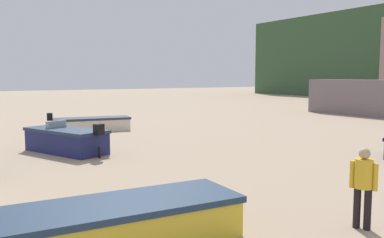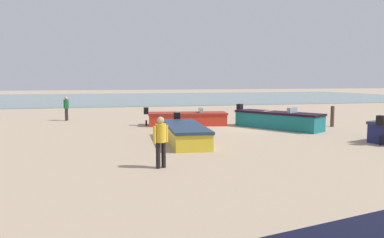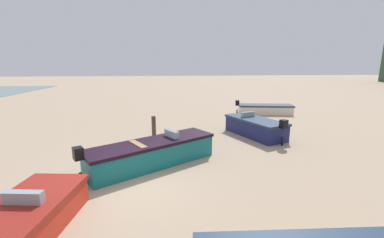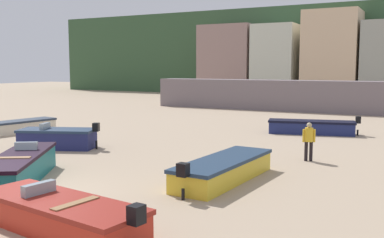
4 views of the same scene
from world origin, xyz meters
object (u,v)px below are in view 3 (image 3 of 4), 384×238
at_px(mooring_post_near_water, 154,128).
at_px(boat_teal_1, 153,153).
at_px(boat_cream_0, 265,109).
at_px(boat_navy_2, 255,127).

bearing_deg(mooring_post_near_water, boat_teal_1, 1.71).
xyz_separation_m(boat_cream_0, boat_teal_1, (9.38, -8.32, 0.11)).
bearing_deg(boat_cream_0, mooring_post_near_water, -45.47).
distance_m(boat_navy_2, mooring_post_near_water, 5.47).
bearing_deg(mooring_post_near_water, boat_navy_2, 90.00).
bearing_deg(boat_navy_2, boat_cream_0, 41.24).
height_order(boat_teal_1, mooring_post_near_water, boat_teal_1).
relative_size(boat_teal_1, boat_navy_2, 1.29).
relative_size(boat_navy_2, mooring_post_near_water, 3.24).
xyz_separation_m(boat_teal_1, mooring_post_near_water, (-3.51, -0.11, 0.11)).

